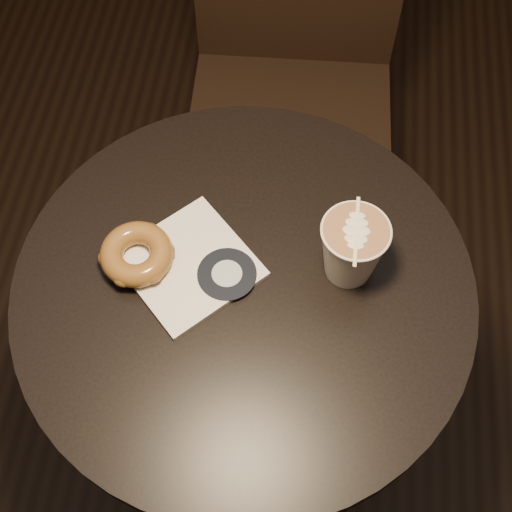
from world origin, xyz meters
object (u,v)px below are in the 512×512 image
(cafe_table, at_px, (245,336))
(doughnut, at_px, (137,254))
(latte_cup, at_px, (352,250))
(chair, at_px, (294,50))
(pastry_bag, at_px, (189,265))

(cafe_table, relative_size, doughnut, 6.76)
(latte_cup, bearing_deg, cafe_table, -163.83)
(cafe_table, xyz_separation_m, doughnut, (-0.16, 0.02, 0.23))
(cafe_table, bearing_deg, doughnut, 173.90)
(latte_cup, bearing_deg, chair, 102.39)
(pastry_bag, distance_m, latte_cup, 0.25)
(chair, height_order, latte_cup, chair)
(pastry_bag, height_order, doughnut, doughnut)
(cafe_table, height_order, chair, chair)
(doughnut, bearing_deg, cafe_table, -6.10)
(chair, distance_m, pastry_bag, 0.64)
(cafe_table, distance_m, pastry_bag, 0.22)
(cafe_table, xyz_separation_m, pastry_bag, (-0.09, 0.02, 0.20))
(chair, distance_m, latte_cup, 0.63)
(cafe_table, height_order, latte_cup, latte_cup)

